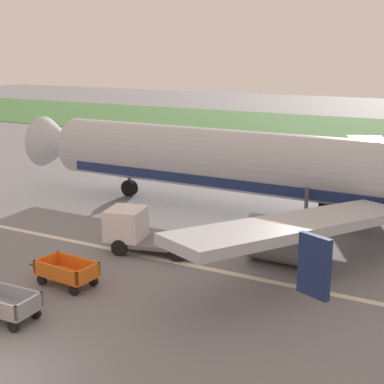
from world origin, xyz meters
name	(u,v)px	position (x,y,z in m)	size (l,w,h in m)	color
grass_strip	(379,133)	(0.00, 59.06, 0.03)	(220.00, 28.00, 0.06)	#3D7033
apron_stripe	(177,262)	(0.00, 10.97, 0.01)	(120.00, 0.36, 0.01)	silver
airplane	(295,169)	(2.51, 20.00, 3.05)	(37.52, 30.30, 11.34)	#B2B7BC
baggage_cart_third_in_row	(4,304)	(-2.66, 3.00, 0.60)	(3.58, 1.51, 1.07)	gray
baggage_cart_fourth_in_row	(67,272)	(-2.73, 6.51, 0.60)	(3.60, 1.60, 1.07)	orange
service_truck_beside_carts	(136,229)	(-2.60, 11.42, 1.10)	(4.69, 2.85, 2.10)	slate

